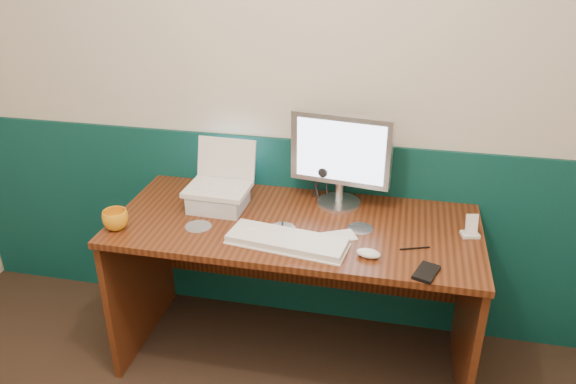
% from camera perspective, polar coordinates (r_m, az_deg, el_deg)
% --- Properties ---
extents(back_wall, '(3.50, 0.04, 2.50)m').
position_cam_1_polar(back_wall, '(2.64, -0.92, 10.64)').
color(back_wall, beige).
rests_on(back_wall, ground).
extents(wainscot, '(3.48, 0.02, 1.00)m').
position_cam_1_polar(wainscot, '(2.92, -0.87, -3.78)').
color(wainscot, '#073234').
rests_on(wainscot, ground).
extents(desk, '(1.60, 0.70, 0.75)m').
position_cam_1_polar(desk, '(2.66, 0.69, -10.20)').
color(desk, '#39190A').
rests_on(desk, ground).
extents(laptop_riser, '(0.25, 0.21, 0.08)m').
position_cam_1_polar(laptop_riser, '(2.59, -7.09, -0.77)').
color(laptop_riser, silver).
rests_on(laptop_riser, desk).
extents(laptop, '(0.29, 0.22, 0.23)m').
position_cam_1_polar(laptop, '(2.52, -7.28, 2.45)').
color(laptop, silver).
rests_on(laptop, laptop_riser).
extents(monitor, '(0.47, 0.19, 0.45)m').
position_cam_1_polar(monitor, '(2.53, 5.38, 3.30)').
color(monitor, '#B8B9BD').
rests_on(monitor, desk).
extents(keyboard, '(0.50, 0.23, 0.03)m').
position_cam_1_polar(keyboard, '(2.30, -0.10, -5.03)').
color(keyboard, white).
rests_on(keyboard, desk).
extents(mouse_right, '(0.11, 0.07, 0.03)m').
position_cam_1_polar(mouse_right, '(2.24, 8.18, -6.19)').
color(mouse_right, silver).
rests_on(mouse_right, desk).
extents(mouse_left, '(0.12, 0.10, 0.04)m').
position_cam_1_polar(mouse_left, '(2.36, -3.62, -4.02)').
color(mouse_left, white).
rests_on(mouse_left, desk).
extents(mug, '(0.12, 0.12, 0.09)m').
position_cam_1_polar(mug, '(2.50, -17.13, -2.71)').
color(mug, orange).
rests_on(mug, desk).
extents(camcorder, '(0.12, 0.14, 0.19)m').
position_cam_1_polar(camcorder, '(2.63, 3.31, 1.12)').
color(camcorder, '#B1B2B6').
rests_on(camcorder, desk).
extents(cd_spindle, '(0.11, 0.11, 0.02)m').
position_cam_1_polar(cd_spindle, '(2.38, -0.57, -3.89)').
color(cd_spindle, silver).
rests_on(cd_spindle, desk).
extents(cd_loose_a, '(0.12, 0.12, 0.00)m').
position_cam_1_polar(cd_loose_a, '(2.46, -9.11, -3.47)').
color(cd_loose_a, silver).
rests_on(cd_loose_a, desk).
extents(cd_loose_b, '(0.11, 0.11, 0.00)m').
position_cam_1_polar(cd_loose_b, '(2.44, 7.35, -3.68)').
color(cd_loose_b, silver).
rests_on(cd_loose_b, desk).
extents(pen, '(0.12, 0.05, 0.01)m').
position_cam_1_polar(pen, '(2.33, 12.75, -5.59)').
color(pen, black).
rests_on(pen, desk).
extents(papers, '(0.17, 0.14, 0.00)m').
position_cam_1_polar(papers, '(2.36, 5.19, -4.50)').
color(papers, white).
rests_on(papers, desk).
extents(dock, '(0.08, 0.07, 0.01)m').
position_cam_1_polar(dock, '(2.48, 18.00, -4.13)').
color(dock, silver).
rests_on(dock, desk).
extents(music_player, '(0.05, 0.04, 0.09)m').
position_cam_1_polar(music_player, '(2.45, 18.16, -3.12)').
color(music_player, white).
rests_on(music_player, dock).
extents(pda, '(0.11, 0.14, 0.01)m').
position_cam_1_polar(pda, '(2.18, 13.88, -7.93)').
color(pda, black).
rests_on(pda, desk).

